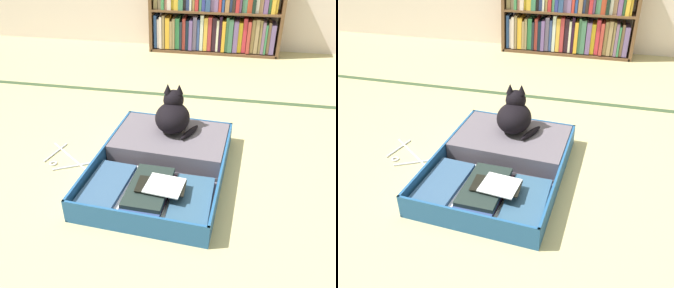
{
  "view_description": "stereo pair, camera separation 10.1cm",
  "coord_description": "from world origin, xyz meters",
  "views": [
    {
      "loc": [
        0.23,
        -1.37,
        1.17
      ],
      "look_at": [
        -0.04,
        0.12,
        0.22
      ],
      "focal_mm": 39.23,
      "sensor_mm": 36.0,
      "label": 1
    },
    {
      "loc": [
        0.33,
        -1.34,
        1.17
      ],
      "look_at": [
        -0.04,
        0.12,
        0.22
      ],
      "focal_mm": 39.23,
      "sensor_mm": 36.0,
      "label": 2
    }
  ],
  "objects": [
    {
      "name": "black_cat",
      "position": [
        -0.07,
        0.44,
        0.21
      ],
      "size": [
        0.26,
        0.25,
        0.26
      ],
      "color": "black",
      "rests_on": "open_suitcase"
    },
    {
      "name": "ground_plane",
      "position": [
        0.0,
        0.0,
        0.0
      ],
      "size": [
        10.0,
        10.0,
        0.0
      ],
      "primitive_type": "plane",
      "color": "tan"
    },
    {
      "name": "bookshelf",
      "position": [
        0.01,
        2.26,
        0.38
      ],
      "size": [
        1.26,
        0.23,
        0.79
      ],
      "color": "brown",
      "rests_on": "ground_plane"
    },
    {
      "name": "tatami_border",
      "position": [
        0.0,
        1.17,
        0.0
      ],
      "size": [
        4.8,
        0.05,
        0.0
      ],
      "color": "#33492B",
      "rests_on": "ground_plane"
    },
    {
      "name": "clothes_hanger",
      "position": [
        -0.65,
        0.2,
        0.01
      ],
      "size": [
        0.3,
        0.27,
        0.01
      ],
      "color": "silver",
      "rests_on": "ground_plane"
    },
    {
      "name": "open_suitcase",
      "position": [
        -0.09,
        0.22,
        0.05
      ],
      "size": [
        0.7,
        0.93,
        0.12
      ],
      "color": "#205186",
      "rests_on": "ground_plane"
    }
  ]
}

